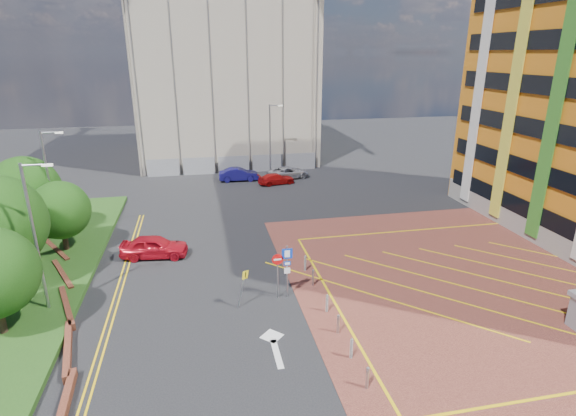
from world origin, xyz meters
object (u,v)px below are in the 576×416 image
object	(u,v)px
lamp_back	(271,138)
car_red_left	(154,247)
tree_d	(25,191)
car_blue_back	(239,174)
car_red_back	(276,179)
lamp_left_near	(36,233)
warning_sign	(243,284)
car_silver_back	(288,173)
lamp_left_far	(50,182)
sign_cluster	(284,267)
tree_c	(60,210)

from	to	relation	value
lamp_back	car_red_left	xyz separation A→B (m)	(-11.46, -19.91, -3.59)
tree_d	car_blue_back	distance (m)	21.69
tree_d	car_red_left	size ratio (longest dim) A/B	1.35
car_red_left	car_red_back	world-z (taller)	car_red_left
tree_d	car_red_back	distance (m)	23.67
lamp_left_near	tree_d	bearing A→B (deg)	110.35
tree_d	warning_sign	bearing A→B (deg)	-41.20
lamp_left_near	car_blue_back	world-z (taller)	lamp_left_near
car_red_left	car_silver_back	distance (m)	22.51
car_red_left	car_red_back	bearing A→B (deg)	-27.98
car_red_left	car_red_back	size ratio (longest dim) A/B	1.14
lamp_back	warning_sign	distance (m)	28.46
lamp_left_far	car_red_left	distance (m)	8.95
car_red_left	car_blue_back	distance (m)	19.88
warning_sign	car_red_back	distance (m)	24.73
warning_sign	car_blue_back	xyz separation A→B (m)	(2.30, 26.08, -0.72)
warning_sign	car_red_back	bearing A→B (deg)	75.69
tree_d	car_blue_back	size ratio (longest dim) A/B	1.41
tree_d	sign_cluster	distance (m)	20.74
lamp_back	car_blue_back	xyz separation A→B (m)	(-3.86, -1.55, -3.65)
warning_sign	car_red_left	xyz separation A→B (m)	(-5.30, 7.72, -0.66)
tree_d	lamp_left_near	size ratio (longest dim) A/B	0.76
lamp_back	warning_sign	bearing A→B (deg)	-102.56
car_red_left	tree_d	bearing A→B (deg)	68.84
car_red_left	car_silver_back	xyz separation A→B (m)	(13.14, 18.28, -0.12)
sign_cluster	car_blue_back	xyz separation A→B (m)	(-0.07, 25.47, -1.24)
lamp_left_far	car_red_back	xyz separation A→B (m)	(18.45, 12.31, -4.09)
sign_cluster	car_silver_back	xyz separation A→B (m)	(5.47, 25.38, -1.30)
sign_cluster	car_red_back	xyz separation A→B (m)	(3.74, 23.33, -1.38)
car_red_back	car_silver_back	distance (m)	2.69
sign_cluster	car_blue_back	world-z (taller)	sign_cluster
sign_cluster	lamp_left_near	bearing A→B (deg)	175.44
car_red_left	car_red_back	xyz separation A→B (m)	(11.41, 16.23, -0.20)
lamp_left_near	sign_cluster	size ratio (longest dim) A/B	2.50
tree_c	tree_d	distance (m)	4.30
tree_d	car_silver_back	size ratio (longest dim) A/B	1.29
sign_cluster	warning_sign	distance (m)	2.50
car_blue_back	car_silver_back	world-z (taller)	car_blue_back
tree_c	car_silver_back	bearing A→B (deg)	40.35
car_blue_back	car_red_back	distance (m)	4.37
lamp_back	car_silver_back	size ratio (longest dim) A/B	1.70
sign_cluster	car_red_left	world-z (taller)	sign_cluster
car_silver_back	car_red_left	bearing A→B (deg)	130.40
tree_c	car_blue_back	bearing A→B (deg)	50.17
lamp_back	sign_cluster	world-z (taller)	lamp_back
sign_cluster	car_silver_back	size ratio (longest dim) A/B	0.68
lamp_left_far	lamp_left_near	bearing A→B (deg)	-78.69
tree_d	lamp_back	distance (m)	25.47
lamp_left_far	warning_sign	bearing A→B (deg)	-43.29
tree_d	car_red_back	world-z (taller)	tree_d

